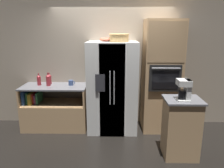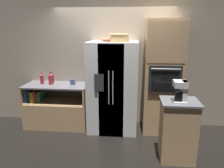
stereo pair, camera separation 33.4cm
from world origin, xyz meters
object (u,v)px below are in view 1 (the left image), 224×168
(refrigerator, at_px, (112,87))
(coffee_maker, at_px, (185,89))
(bottle_wide, at_px, (48,80))
(wall_oven, at_px, (161,77))
(wicker_basket, at_px, (119,37))
(mug, at_px, (71,83))
(fruit_bowl, at_px, (107,39))
(bottle_short, at_px, (49,79))
(bottle_tall, at_px, (39,80))

(refrigerator, xyz_separation_m, coffee_maker, (1.13, -1.04, 0.26))
(refrigerator, distance_m, bottle_wide, 1.34)
(wall_oven, relative_size, wicker_basket, 5.87)
(bottle_wide, distance_m, mug, 0.47)
(fruit_bowl, height_order, coffee_maker, fruit_bowl)
(bottle_short, bearing_deg, bottle_tall, -155.44)
(fruit_bowl, bearing_deg, coffee_maker, -42.33)
(coffee_maker, bearing_deg, fruit_bowl, 137.67)
(fruit_bowl, xyz_separation_m, coffee_maker, (1.25, -1.14, -0.69))
(bottle_wide, bearing_deg, bottle_short, 96.61)
(wicker_basket, xyz_separation_m, fruit_bowl, (-0.24, 0.15, -0.04))
(bottle_short, xyz_separation_m, mug, (0.48, -0.08, -0.06))
(wall_oven, distance_m, bottle_tall, 2.53)
(wicker_basket, bearing_deg, mug, 170.30)
(bottle_wide, relative_size, mug, 2.00)
(coffee_maker, bearing_deg, bottle_wide, 155.80)
(wicker_basket, distance_m, bottle_short, 1.73)
(bottle_tall, height_order, bottle_wide, bottle_wide)
(wicker_basket, distance_m, bottle_tall, 1.88)
(wall_oven, xyz_separation_m, mug, (-1.86, 0.06, -0.15))
(wicker_basket, relative_size, bottle_short, 1.55)
(refrigerator, xyz_separation_m, bottle_tall, (-1.53, 0.11, 0.12))
(refrigerator, xyz_separation_m, bottle_wide, (-1.33, 0.07, 0.13))
(refrigerator, distance_m, mug, 0.88)
(wall_oven, xyz_separation_m, fruit_bowl, (-1.11, 0.05, 0.74))
(bottle_tall, height_order, mug, bottle_tall)
(fruit_bowl, height_order, bottle_wide, fruit_bowl)
(fruit_bowl, relative_size, coffee_maker, 0.83)
(refrigerator, bearing_deg, bottle_tall, 175.99)
(bottle_tall, distance_m, bottle_wide, 0.21)
(refrigerator, bearing_deg, fruit_bowl, 139.91)
(wicker_basket, height_order, mug, wicker_basket)
(bottle_tall, xyz_separation_m, bottle_short, (0.19, 0.09, 0.00))
(bottle_tall, distance_m, coffee_maker, 2.90)
(wall_oven, bearing_deg, bottle_tall, 178.76)
(bottle_short, bearing_deg, mug, -9.47)
(mug, xyz_separation_m, coffee_maker, (2.00, -1.15, 0.20))
(fruit_bowl, bearing_deg, bottle_wide, -178.47)
(coffee_maker, bearing_deg, wall_oven, 97.16)
(bottle_tall, bearing_deg, wicker_basket, -5.54)
(fruit_bowl, height_order, bottle_tall, fruit_bowl)
(wall_oven, bearing_deg, coffee_maker, -82.84)
(fruit_bowl, xyz_separation_m, bottle_tall, (-1.42, 0.01, -0.83))
(refrigerator, distance_m, wall_oven, 1.02)
(bottle_tall, bearing_deg, bottle_wide, -11.27)
(fruit_bowl, xyz_separation_m, mug, (-0.75, 0.02, -0.89))
(bottle_wide, relative_size, coffee_maker, 0.84)
(wall_oven, height_order, coffee_maker, wall_oven)
(bottle_short, distance_m, bottle_wide, 0.13)
(fruit_bowl, bearing_deg, mug, 178.67)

